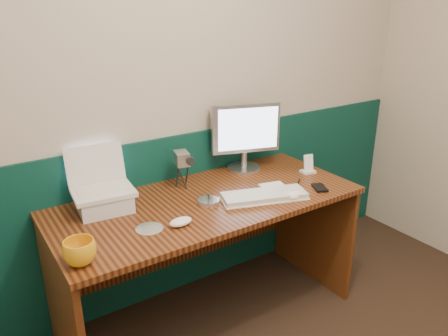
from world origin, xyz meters
TOP-DOWN VIEW (x-y plane):
  - back_wall at (0.00, 1.75)m, footprint 3.50×0.04m
  - wainscot at (0.00, 1.74)m, footprint 3.48×0.02m
  - desk at (-0.03, 1.38)m, footprint 1.60×0.70m
  - laptop_riser at (-0.52, 1.55)m, footprint 0.27×0.23m
  - laptop at (-0.52, 1.55)m, footprint 0.31×0.25m
  - monitor at (0.37, 1.62)m, footprint 0.42×0.24m
  - keyboard at (0.21, 1.22)m, footprint 0.46×0.28m
  - mouse_right at (0.35, 1.14)m, footprint 0.13×0.09m
  - mouse_left at (-0.29, 1.21)m, footprint 0.11×0.07m
  - mug at (-0.76, 1.15)m, footprint 0.17×0.17m
  - camcorder at (-0.07, 1.59)m, footprint 0.12×0.15m
  - cd_spindle at (-0.06, 1.33)m, footprint 0.11×0.11m
  - cd_loose_a at (-0.42, 1.26)m, footprint 0.13×0.13m
  - pen at (0.48, 1.26)m, footprint 0.12×0.10m
  - papers at (0.35, 1.33)m, footprint 0.15×0.12m
  - dock at (0.66, 1.37)m, footprint 0.09×0.08m
  - music_player at (0.66, 1.37)m, footprint 0.06×0.04m
  - pda at (0.54, 1.16)m, footprint 0.10×0.12m

SIDE VIEW (x-z plane):
  - desk at x=-0.03m, z-range 0.00..0.75m
  - wainscot at x=0.00m, z-range 0.00..1.00m
  - cd_loose_a at x=-0.42m, z-range 0.75..0.75m
  - papers at x=0.35m, z-range 0.75..0.75m
  - pen at x=0.48m, z-range 0.75..0.76m
  - pda at x=0.54m, z-range 0.75..0.76m
  - dock at x=0.66m, z-range 0.75..0.77m
  - cd_spindle at x=-0.06m, z-range 0.75..0.77m
  - keyboard at x=0.21m, z-range 0.75..0.78m
  - mouse_left at x=-0.29m, z-range 0.75..0.79m
  - mouse_right at x=0.35m, z-range 0.75..0.79m
  - laptop_riser at x=-0.52m, z-range 0.75..0.84m
  - mug at x=-0.76m, z-range 0.75..0.85m
  - music_player at x=0.66m, z-range 0.77..0.86m
  - camcorder at x=-0.07m, z-range 0.75..0.95m
  - laptop at x=-0.52m, z-range 0.84..1.07m
  - monitor at x=0.37m, z-range 0.75..1.16m
  - back_wall at x=0.00m, z-range 0.00..2.50m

